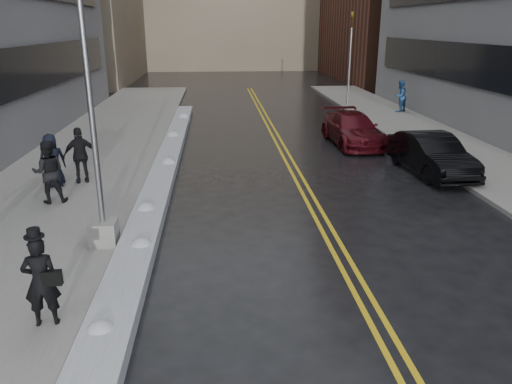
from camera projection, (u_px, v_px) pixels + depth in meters
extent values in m
plane|color=black|center=(241.00, 283.00, 10.86)|extent=(160.00, 160.00, 0.00)
cube|color=gray|center=(84.00, 164.00, 19.85)|extent=(5.50, 50.00, 0.15)
cube|color=gray|center=(466.00, 156.00, 21.03)|extent=(4.00, 50.00, 0.15)
cube|color=gold|center=(286.00, 162.00, 20.48)|extent=(0.12, 50.00, 0.01)
cube|color=gold|center=(293.00, 161.00, 20.50)|extent=(0.12, 50.00, 0.01)
cube|color=silver|center=(163.00, 174.00, 18.18)|extent=(0.90, 30.00, 0.34)
cube|color=gray|center=(104.00, 232.00, 12.36)|extent=(0.65, 0.65, 0.60)
cylinder|color=gray|center=(87.00, 76.00, 11.15)|extent=(0.14, 0.14, 7.00)
cylinder|color=maroon|center=(444.00, 148.00, 20.84)|extent=(0.24, 0.24, 0.60)
sphere|color=maroon|center=(445.00, 141.00, 20.74)|extent=(0.26, 0.26, 0.26)
cylinder|color=maroon|center=(444.00, 147.00, 20.82)|extent=(0.25, 0.10, 0.10)
cylinder|color=gray|center=(349.00, 67.00, 33.33)|extent=(0.14, 0.14, 5.00)
imported|color=#594C0C|center=(352.00, 20.00, 32.37)|extent=(0.16, 0.20, 1.00)
imported|color=black|center=(41.00, 282.00, 8.85)|extent=(0.68, 0.51, 1.72)
imported|color=black|center=(49.00, 172.00, 15.07)|extent=(1.08, 0.92, 1.93)
imported|color=black|center=(52.00, 160.00, 16.60)|extent=(1.04, 0.92, 1.80)
imported|color=black|center=(81.00, 155.00, 17.00)|extent=(1.22, 0.83, 1.92)
imported|color=navy|center=(400.00, 96.00, 31.03)|extent=(1.20, 1.15, 1.95)
imported|color=black|center=(431.00, 154.00, 18.54)|extent=(1.96, 4.71, 1.52)
imported|color=#440B11|center=(352.00, 129.00, 23.25)|extent=(2.27, 5.09, 1.45)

